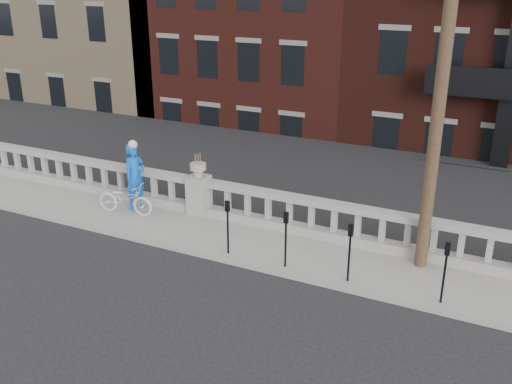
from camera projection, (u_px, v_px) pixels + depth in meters
ground at (108, 281)px, 12.84m from camera, size 120.00×120.00×0.00m
sidewalk at (181, 228)px, 15.32m from camera, size 32.00×2.20×0.15m
balustrade at (199, 197)px, 15.91m from camera, size 28.00×0.34×1.03m
planter_pedestal at (199, 190)px, 15.84m from camera, size 0.55×0.55×1.76m
lower_level at (391, 48)px, 30.93m from camera, size 80.00×44.00×20.80m
utility_pole at (447, 40)px, 11.40m from camera, size 1.60×0.28×10.00m
parking_meter_a at (228, 221)px, 13.49m from camera, size 0.10×0.09×1.36m
parking_meter_b at (286, 233)px, 12.88m from camera, size 0.10×0.09×1.36m
parking_meter_c at (350, 246)px, 12.26m from camera, size 0.10×0.09×1.36m
parking_meter_d at (445, 266)px, 11.44m from camera, size 0.10×0.09×1.36m
bicycle at (125, 199)px, 15.91m from camera, size 1.73×0.79×0.87m
cyclist at (135, 177)px, 16.06m from camera, size 0.57×0.77×1.92m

